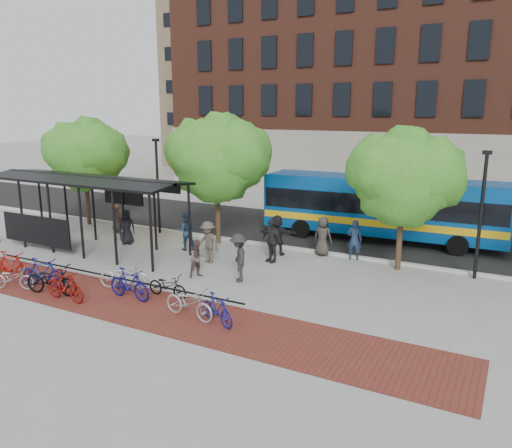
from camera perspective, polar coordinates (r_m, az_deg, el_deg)
The scene contains 33 objects.
ground at distance 21.26m, azimuth -2.21°, elevation -5.27°, with size 160.00×160.00×0.00m, color #9E9E99.
asphalt_street at distance 28.18m, azimuth 6.00°, elevation -0.69°, with size 160.00×8.00×0.01m, color black.
curb at distance 24.62m, azimuth 2.48°, elevation -2.54°, with size 160.00×0.25×0.12m, color #B7B7B2.
brick_strip at distance 18.64m, azimuth -15.51°, elevation -8.45°, with size 24.00×3.00×0.01m, color maroon.
bike_rack_rail at distance 20.10m, azimuth -16.46°, elevation -6.92°, with size 12.00×0.05×0.95m, color black.
building_tower at distance 63.64m, azimuth 3.72°, elevation 20.61°, with size 22.00×22.00×30.00m, color #7A664C.
bus_shelter at distance 25.22m, azimuth -19.07°, elevation 3.96°, with size 10.60×3.07×3.60m.
tree_a at distance 30.42m, azimuth -18.88°, elevation 7.79°, with size 4.90×4.00×6.18m.
tree_b at distance 24.64m, azimuth -4.24°, elevation 7.87°, with size 5.15×4.20×6.47m.
tree_c at distance 21.32m, azimuth 16.79°, elevation 5.43°, with size 4.66×3.80×5.92m.
lamp_post_left at distance 27.43m, azimuth -11.18°, elevation 4.59°, with size 0.35×0.20×5.12m.
lamp_post_right at distance 21.41m, azimuth 24.34°, elevation 1.30°, with size 0.35×0.20×5.12m.
bus at distance 26.35m, azimuth 14.14°, elevation 2.16°, with size 12.17×3.27×3.26m.
bike_1 at distance 22.15m, azimuth -26.21°, elevation -4.30°, with size 0.55×1.95×1.17m, color #9F170E.
bike_2 at distance 21.05m, azimuth -26.08°, elevation -5.55°, with size 0.60×1.71×0.90m, color #9D9D9F.
bike_3 at distance 20.74m, azimuth -23.18°, elevation -5.15°, with size 0.54×1.92×1.16m, color navy.
bike_4 at distance 19.84m, azimuth -22.33°, elevation -5.92°, with size 0.75×2.15×1.13m, color black.
bike_5 at distance 19.04m, azimuth -21.00°, elevation -6.61°, with size 0.53×1.86×1.12m, color maroon.
bike_6 at distance 19.65m, azimuth -14.82°, elevation -5.71°, with size 0.67×1.93×1.02m, color #B3B3B6.
bike_7 at distance 18.52m, azimuth -14.28°, elevation -6.67°, with size 0.53×1.88×1.13m, color navy.
bike_8 at distance 18.45m, azimuth -10.08°, elevation -6.95°, with size 0.58×1.66×0.87m, color black.
bike_10 at distance 16.55m, azimuth -7.65°, elevation -8.93°, with size 0.70×1.99×1.05m, color #A7A7AA.
bike_11 at distance 16.06m, azimuth -4.46°, elevation -9.68°, with size 0.46×1.65×0.99m, color navy.
pedestrian_0 at distance 25.87m, azimuth -14.57°, elevation -0.29°, with size 0.87×0.56×1.77m, color black.
pedestrian_1 at distance 26.78m, azimuth -15.56°, elevation 0.19°, with size 0.68×0.45×1.86m, color #37302C.
pedestrian_2 at distance 24.20m, azimuth -7.93°, elevation -0.79°, with size 0.91×0.71×1.87m, color #20324A.
pedestrian_3 at distance 22.05m, azimuth -5.50°, elevation -2.09°, with size 1.21×0.70×1.88m, color #4D4339.
pedestrian_4 at distance 22.08m, azimuth 1.80°, elevation -1.90°, with size 1.15×0.48×1.97m, color #252525.
pedestrian_5 at distance 23.16m, azimuth 2.42°, elevation -1.26°, with size 1.77×0.56×1.91m, color black.
pedestrian_6 at distance 23.27m, azimuth 7.64°, elevation -1.39°, with size 0.89×0.58×1.83m, color #37302C.
pedestrian_7 at distance 22.86m, azimuth 11.18°, elevation -1.78°, with size 0.67×0.44×1.84m, color #202E4C.
pedestrian_8 at distance 20.30m, azimuth -6.68°, elevation -3.93°, with size 0.76×0.59×1.56m, color #51433C.
pedestrian_9 at distance 19.62m, azimuth -2.00°, elevation -3.89°, with size 1.25×0.72×1.93m, color #272727.
Camera 1 is at (10.19, -17.40, 6.71)m, focal length 35.00 mm.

